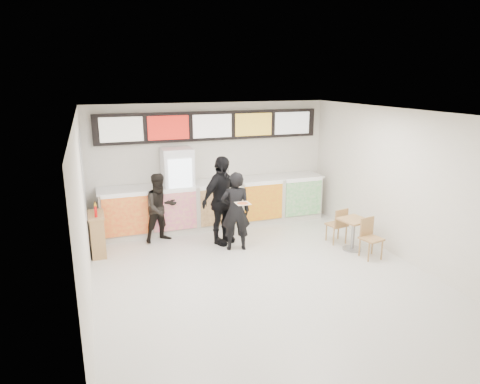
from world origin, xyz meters
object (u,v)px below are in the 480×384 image
customer_main (236,211)px  customer_left (161,208)px  service_counter (217,204)px  cafe_table (353,229)px  drinks_fridge (178,190)px  customer_mid (221,201)px  condiment_ledge (98,234)px

customer_main → customer_left: bearing=-23.7°
service_counter → cafe_table: service_counter is taller
service_counter → customer_left: size_ratio=3.57×
drinks_fridge → customer_left: (-0.52, -0.56, -0.22)m
drinks_fridge → customer_main: size_ratio=1.18×
drinks_fridge → customer_left: size_ratio=1.29×
customer_left → cafe_table: customer_left is taller
customer_main → service_counter: bearing=-79.4°
customer_mid → drinks_fridge: bearing=90.5°
customer_main → customer_left: (-1.41, 1.01, -0.07)m
customer_mid → customer_main: bearing=-101.2°
service_counter → cafe_table: bearing=-46.3°
customer_left → service_counter: bearing=4.0°
customer_mid → condiment_ledge: (-2.61, 0.27, -0.54)m
service_counter → cafe_table: (2.31, -2.42, -0.10)m
service_counter → customer_mid: bearing=-100.8°
customer_left → customer_mid: 1.38m
drinks_fridge → cafe_table: 4.09m
customer_mid → condiment_ledge: size_ratio=1.90×
service_counter → cafe_table: 3.35m
drinks_fridge → cafe_table: (3.25, -2.44, -0.52)m
service_counter → drinks_fridge: drinks_fridge is taller
customer_main → cafe_table: (2.35, -0.86, -0.37)m
customer_left → drinks_fridge: bearing=30.8°
customer_mid → service_counter: bearing=46.9°
drinks_fridge → customer_left: 0.79m
service_counter → cafe_table: size_ratio=3.85×
customer_main → customer_mid: bearing=-56.9°
service_counter → condiment_ledge: 2.94m
drinks_fridge → customer_mid: 1.34m
cafe_table → condiment_ledge: (-5.13, 1.59, -0.03)m
customer_main → cafe_table: 2.53m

